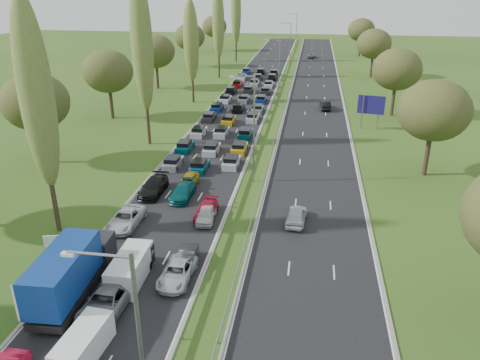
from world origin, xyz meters
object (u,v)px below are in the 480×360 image
at_px(white_van_rear, 131,267).
at_px(info_sign, 54,244).
at_px(near_car_3, 154,187).
at_px(near_car_2, 126,219).
at_px(blue_lorry, 71,271).
at_px(white_van_front, 85,342).
at_px(direction_sign, 371,106).

height_order(white_van_rear, info_sign, white_van_rear).
xyz_separation_m(near_car_3, white_van_rear, (3.41, -15.29, 0.29)).
height_order(near_car_2, white_van_rear, white_van_rear).
distance_m(near_car_2, white_van_rear, 8.74).
bearing_deg(blue_lorry, white_van_front, -59.86).
xyz_separation_m(near_car_2, blue_lorry, (0.24, -10.51, 1.31)).
relative_size(blue_lorry, info_sign, 4.51).
xyz_separation_m(blue_lorry, info_sign, (-3.88, 4.38, -0.69)).
relative_size(near_car_2, white_van_rear, 1.00).
distance_m(near_car_3, info_sign, 14.01).
relative_size(info_sign, direction_sign, 0.40).
relative_size(near_car_3, direction_sign, 1.03).
xyz_separation_m(white_van_front, white_van_rear, (-0.11, 7.92, 0.13)).
distance_m(white_van_front, white_van_rear, 7.92).
xyz_separation_m(near_car_2, near_car_3, (0.19, 7.34, 0.05)).
bearing_deg(near_car_3, near_car_2, -90.92).
bearing_deg(white_van_front, direction_sign, 71.33).
distance_m(blue_lorry, white_van_rear, 4.33).
bearing_deg(direction_sign, near_car_2, -125.52).
relative_size(near_car_2, blue_lorry, 0.56).
bearing_deg(direction_sign, white_van_rear, -116.52).
bearing_deg(blue_lorry, near_car_3, 87.40).
height_order(near_car_3, direction_sign, direction_sign).
distance_m(white_van_front, info_sign, 12.22).
bearing_deg(info_sign, direction_sign, 55.15).
bearing_deg(white_van_rear, white_van_front, -90.42).
bearing_deg(white_van_rear, near_car_2, 113.14).
bearing_deg(white_van_front, info_sign, 131.13).
bearing_deg(near_car_2, white_van_front, -76.61).
xyz_separation_m(near_car_3, direction_sign, (24.97, 27.90, 2.77)).
height_order(near_car_2, near_car_3, near_car_3).
height_order(near_car_3, white_van_front, white_van_front).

